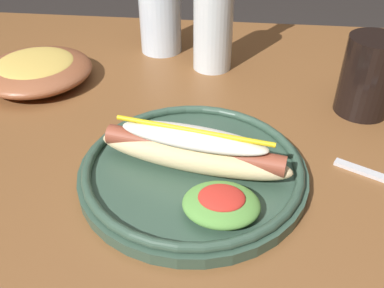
% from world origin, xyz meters
% --- Properties ---
extents(dining_table, '(1.16, 0.83, 0.74)m').
position_xyz_m(dining_table, '(0.00, 0.00, 0.63)').
color(dining_table, brown).
rests_on(dining_table, ground_plane).
extents(hot_dog_plate, '(0.29, 0.29, 0.08)m').
position_xyz_m(hot_dog_plate, '(-0.00, -0.15, 0.76)').
color(hot_dog_plate, '#334C3D').
rests_on(hot_dog_plate, dining_table).
extents(soda_cup, '(0.08, 0.08, 0.12)m').
position_xyz_m(soda_cup, '(0.25, 0.04, 0.80)').
color(soda_cup, black).
rests_on(soda_cup, dining_table).
extents(water_cup, '(0.08, 0.08, 0.13)m').
position_xyz_m(water_cup, '(-0.11, 0.24, 0.81)').
color(water_cup, silver).
rests_on(water_cup, dining_table).
extents(glass_bottle, '(0.07, 0.07, 0.26)m').
position_xyz_m(glass_bottle, '(0.00, 0.17, 0.84)').
color(glass_bottle, silver).
rests_on(glass_bottle, dining_table).
extents(side_bowl, '(0.19, 0.19, 0.05)m').
position_xyz_m(side_bowl, '(-0.30, 0.08, 0.76)').
color(side_bowl, brown).
rests_on(side_bowl, dining_table).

